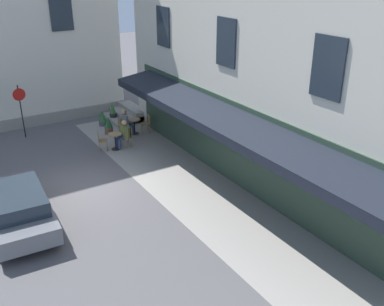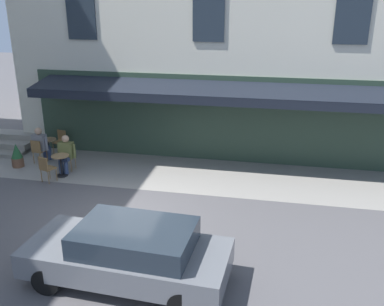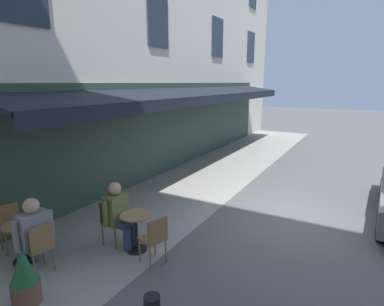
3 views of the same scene
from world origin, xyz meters
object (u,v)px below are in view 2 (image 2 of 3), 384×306
at_px(seated_patron_in_olive, 66,153).
at_px(seated_companion_in_grey, 41,143).
at_px(cafe_table_mid_terrace, 61,163).
at_px(cafe_chair_wicker_facing_street, 69,155).
at_px(potted_plant_by_steps, 17,156).
at_px(cafe_chair_wicker_corner_left, 38,149).
at_px(parked_car_grey, 129,252).
at_px(cafe_table_near_entrance, 49,146).
at_px(cafe_chair_wicker_near_door, 60,140).
at_px(cafe_chair_wicker_kerbside, 46,167).

bearing_deg(seated_patron_in_olive, seated_companion_in_grey, -28.01).
xyz_separation_m(cafe_table_mid_terrace, cafe_chair_wicker_facing_street, (0.01, -0.63, 0.06)).
relative_size(cafe_table_mid_terrace, potted_plant_by_steps, 0.86).
bearing_deg(cafe_chair_wicker_corner_left, parked_car_grey, 133.36).
bearing_deg(seated_patron_in_olive, cafe_chair_wicker_facing_street, -89.17).
relative_size(cafe_chair_wicker_corner_left, seated_patron_in_olive, 0.69).
distance_m(cafe_table_near_entrance, cafe_chair_wicker_near_door, 0.63).
xyz_separation_m(cafe_chair_wicker_corner_left, cafe_table_mid_terrace, (-1.39, 0.92, -0.06)).
bearing_deg(seated_companion_in_grey, potted_plant_by_steps, 47.39).
relative_size(cafe_table_mid_terrace, cafe_chair_wicker_facing_street, 0.82).
height_order(cafe_chair_wicker_corner_left, cafe_chair_wicker_facing_street, same).
relative_size(cafe_chair_wicker_corner_left, cafe_chair_wicker_facing_street, 1.00).
bearing_deg(cafe_chair_wicker_corner_left, cafe_chair_wicker_near_door, -101.18).
bearing_deg(seated_companion_in_grey, parked_car_grey, 132.21).
xyz_separation_m(cafe_chair_wicker_corner_left, cafe_chair_wicker_near_door, (-0.24, -1.24, 0.00)).
relative_size(cafe_chair_wicker_kerbside, seated_companion_in_grey, 0.68).
relative_size(cafe_table_near_entrance, cafe_chair_wicker_corner_left, 0.82).
bearing_deg(cafe_chair_wicker_corner_left, cafe_table_near_entrance, -97.32).
xyz_separation_m(cafe_table_mid_terrace, cafe_chair_wicker_kerbside, (0.21, 0.60, 0.06)).
height_order(cafe_chair_wicker_facing_street, parked_car_grey, parked_car_grey).
height_order(seated_companion_in_grey, parked_car_grey, seated_companion_in_grey).
xyz_separation_m(cafe_table_near_entrance, cafe_chair_wicker_corner_left, (0.08, 0.63, 0.06)).
bearing_deg(seated_companion_in_grey, cafe_table_near_entrance, -97.32).
height_order(cafe_chair_wicker_corner_left, potted_plant_by_steps, cafe_chair_wicker_corner_left).
distance_m(cafe_chair_wicker_kerbside, potted_plant_by_steps, 2.07).
xyz_separation_m(cafe_chair_wicker_corner_left, potted_plant_by_steps, (0.58, 0.45, -0.12)).
relative_size(cafe_table_near_entrance, seated_companion_in_grey, 0.56).
xyz_separation_m(cafe_table_near_entrance, seated_companion_in_grey, (0.05, 0.41, 0.22)).
bearing_deg(seated_companion_in_grey, cafe_chair_wicker_near_door, -101.98).
bearing_deg(cafe_chair_wicker_kerbside, seated_patron_in_olive, -101.47).
bearing_deg(cafe_chair_wicker_near_door, seated_companion_in_grey, 78.02).
distance_m(seated_companion_in_grey, potted_plant_by_steps, 0.95).
distance_m(cafe_chair_wicker_near_door, seated_companion_in_grey, 1.06).
bearing_deg(cafe_table_near_entrance, cafe_chair_wicker_kerbside, 117.16).
xyz_separation_m(cafe_chair_wicker_facing_street, potted_plant_by_steps, (1.97, 0.16, -0.12)).
bearing_deg(potted_plant_by_steps, seated_companion_in_grey, -132.61).
xyz_separation_m(cafe_table_near_entrance, cafe_chair_wicker_kerbside, (-1.10, 2.15, 0.06)).
bearing_deg(cafe_chair_wicker_near_door, seated_patron_in_olive, 123.21).
relative_size(seated_patron_in_olive, parked_car_grey, 0.30).
bearing_deg(seated_patron_in_olive, cafe_chair_wicker_corner_left, -20.12).
relative_size(cafe_chair_wicker_near_door, parked_car_grey, 0.21).
bearing_deg(cafe_chair_wicker_corner_left, cafe_chair_wicker_facing_street, 168.07).
bearing_deg(cafe_chair_wicker_near_door, cafe_chair_wicker_kerbside, 108.78).
bearing_deg(potted_plant_by_steps, cafe_table_near_entrance, -121.68).
height_order(cafe_table_near_entrance, parked_car_grey, parked_car_grey).
distance_m(cafe_chair_wicker_facing_street, parked_car_grey, 7.11).
distance_m(cafe_table_near_entrance, cafe_chair_wicker_facing_street, 1.60).
height_order(seated_patron_in_olive, parked_car_grey, parked_car_grey).
bearing_deg(cafe_chair_wicker_kerbside, parked_car_grey, 135.03).
bearing_deg(cafe_chair_wicker_kerbside, seated_companion_in_grey, -56.36).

